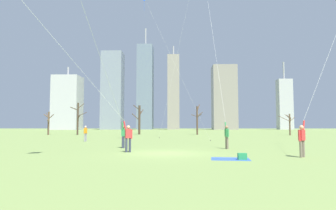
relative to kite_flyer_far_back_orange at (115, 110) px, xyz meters
The scene contains 19 objects.
ground_plane 4.87m from the kite_flyer_far_back_orange, 33.36° to the right, with size 400.00×400.00×0.00m, color #7A934C.
kite_flyer_far_back_orange is the anchor object (origin of this frame).
kite_flyer_midfield_right_green 12.07m from the kite_flyer_far_back_orange, 18.99° to the right, with size 7.50×3.72×15.22m.
kite_flyer_foreground_right_yellow 4.06m from the kite_flyer_far_back_orange, 106.03° to the right, with size 11.05×9.27×15.55m.
kite_flyer_foreground_left_teal 8.61m from the kite_flyer_far_back_orange, 26.01° to the left, with size 0.78×12.39×18.83m.
bystander_strolling_midfield 12.19m from the kite_flyer_far_back_orange, 116.08° to the left, with size 0.29×0.49×1.62m.
distant_kite_drifting_right_blue 15.96m from the kite_flyer_far_back_orange, 82.93° to the left, with size 7.59×1.36×15.81m.
picnic_spot 9.18m from the kite_flyer_far_back_orange, 38.08° to the right, with size 1.95×1.60×0.31m.
bare_tree_rightmost 37.19m from the kite_flyer_far_back_orange, 77.55° to the left, with size 2.15×2.32×5.83m.
bare_tree_leftmost 40.47m from the kite_flyer_far_back_orange, 53.96° to the left, with size 3.26×2.37×3.72m.
bare_tree_far_right_edge 37.65m from the kite_flyer_far_back_orange, 94.73° to the left, with size 2.18×1.97×5.78m.
bare_tree_left_of_center 37.01m from the kite_flyer_far_back_orange, 112.14° to the left, with size 2.44×2.75×5.92m.
bare_tree_center 39.98m from the kite_flyer_far_back_orange, 119.44° to the left, with size 2.24×3.06×4.28m.
skyline_squat_block 141.03m from the kite_flyer_far_back_orange, 65.80° to the left, with size 6.77×5.32×33.60m.
skyline_tall_tower 132.46m from the kite_flyer_far_back_orange, 102.35° to the left, with size 10.28×9.55×38.97m.
skyline_short_annex 126.93m from the kite_flyer_far_back_orange, 77.60° to the left, with size 11.35×9.89×30.68m.
skyline_mid_tower_right 134.09m from the kite_flyer_far_back_orange, 88.88° to the left, with size 6.04×9.97×43.41m.
skyline_wide_slab 125.44m from the kite_flyer_far_back_orange, 111.81° to the left, with size 11.94×10.53×29.22m.
skyline_mid_tower_left 136.05m from the kite_flyer_far_back_orange, 95.17° to the left, with size 7.97×11.11×53.33m.
Camera 1 is at (0.66, -17.41, 1.56)m, focal length 31.77 mm.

